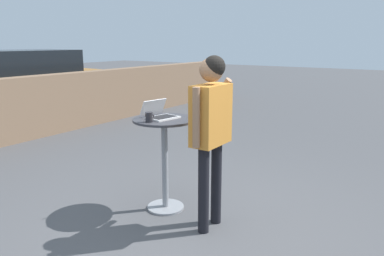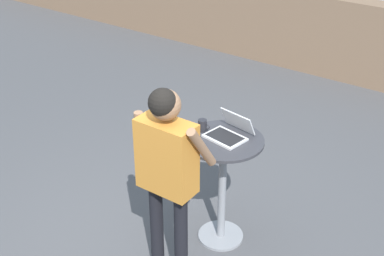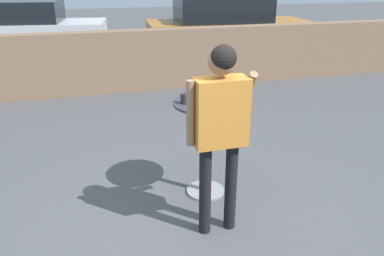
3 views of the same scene
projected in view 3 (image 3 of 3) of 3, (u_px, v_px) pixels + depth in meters
ground_plane at (193, 231)px, 3.55m from camera, size 50.00×50.00×0.00m
pavement_kerb at (127, 61)px, 7.60m from camera, size 17.05×0.35×1.22m
cafe_table at (206, 134)px, 3.92m from camera, size 0.69×0.69×1.06m
laptop at (206, 96)px, 3.83m from camera, size 0.38×0.37×0.19m
coffee_mug at (184, 99)px, 3.72m from camera, size 0.12×0.08×0.11m
standing_person at (220, 118)px, 3.15m from camera, size 0.59×0.39×1.76m
parked_car_near_street at (227, 28)px, 10.53m from camera, size 4.67×2.30×1.66m
parked_car_further_down at (25, 29)px, 10.69m from camera, size 4.56×2.35×1.56m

